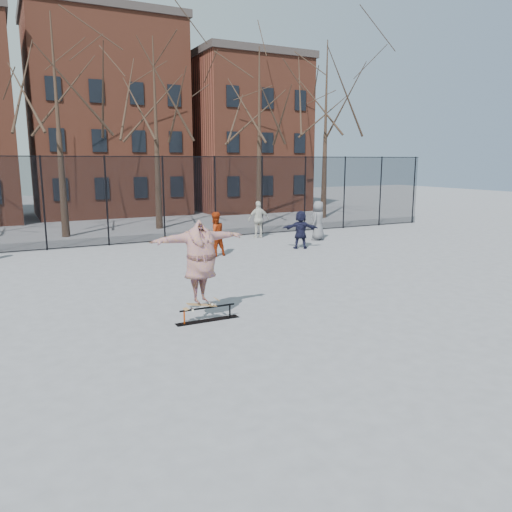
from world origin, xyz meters
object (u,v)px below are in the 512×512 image
skateboard (202,306)px  bystander_white (259,220)px  skater (201,264)px  bystander_red (215,234)px  skate_rail (208,315)px  bystander_navy (301,230)px  bystander_extra (318,221)px

skateboard → bystander_white: (7.21, 11.04, 0.51)m
skater → bystander_red: 8.31m
skate_rail → skater: bearing=180.0°
skateboard → bystander_white: 13.19m
skate_rail → bystander_red: 8.27m
skateboard → bystander_red: bearing=65.4°
skater → bystander_navy: 10.56m
skate_rail → bystander_red: bearing=66.4°
skate_rail → bystander_red: (3.30, 7.54, 0.76)m
bystander_white → bystander_red: bearing=52.4°
skate_rail → bystander_extra: bystander_extra is taller
bystander_white → bystander_extra: (2.21, -1.94, 0.04)m
bystander_navy → skateboard: bearing=73.8°
skate_rail → bystander_extra: size_ratio=0.84×
bystander_white → bystander_extra: 2.94m
skateboard → bystander_navy: bearing=45.2°
bystander_white → skater: bearing=66.4°
skateboard → skate_rail: bearing=-0.0°
skate_rail → bystander_white: 13.12m
skate_rail → skater: skater is taller
bystander_red → bystander_navy: size_ratio=1.07×
bystander_white → bystander_navy: (0.22, -3.55, -0.08)m
bystander_red → bystander_navy: bearing=171.8°
bystander_navy → bystander_extra: size_ratio=0.88×
skateboard → bystander_extra: size_ratio=0.41×
bystander_navy → bystander_extra: 2.56m
skateboard → skater: skater is taller
skater → bystander_navy: skater is taller
bystander_red → bystander_white: bystander_white is taller
bystander_red → bystander_extra: size_ratio=0.94×
skateboard → bystander_extra: bystander_extra is taller
skate_rail → bystander_navy: (7.28, 7.49, 0.69)m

